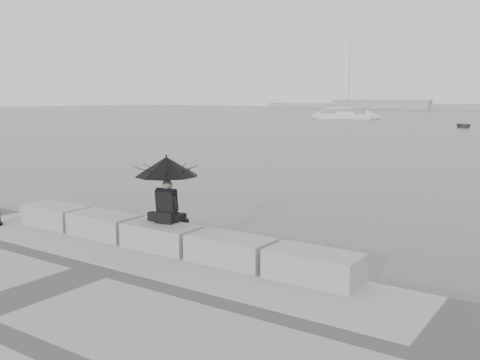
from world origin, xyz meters
The scene contains 10 objects.
ground centered at (0.00, 0.00, 0.00)m, with size 360.00×360.00×0.00m, color #484B4D.
stone_block_far_left centered at (-3.40, -0.45, 0.75)m, with size 1.60×0.80×0.50m, color gray.
stone_block_left centered at (-1.70, -0.45, 0.75)m, with size 1.60×0.80×0.50m, color gray.
stone_block_centre centered at (0.00, -0.45, 0.75)m, with size 1.60×0.80×0.50m, color gray.
stone_block_right centered at (1.70, -0.45, 0.75)m, with size 1.60×0.80×0.50m, color gray.
stone_block_far_right centered at (3.40, -0.45, 0.75)m, with size 1.60×0.80×0.50m, color gray.
seated_person centered at (-0.02, -0.25, 2.03)m, with size 1.29×1.29×1.39m.
bag centered at (-0.34, -0.28, 1.09)m, with size 0.28×0.16×0.18m, color black.
sailboat_left centered at (-28.28, 74.63, 0.52)m, with size 8.72×4.88×12.90m.
dinghy centered at (-6.58, 59.22, 0.27)m, with size 3.21×1.36×0.54m, color slate.
Camera 1 is at (7.20, -8.22, 3.53)m, focal length 40.00 mm.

